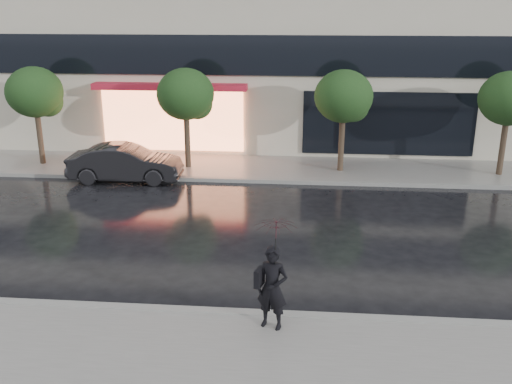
# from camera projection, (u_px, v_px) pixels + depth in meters

# --- Properties ---
(ground) EXTENTS (120.00, 120.00, 0.00)m
(ground) POSITION_uv_depth(u_px,v_px,m) (230.00, 293.00, 13.03)
(ground) COLOR black
(ground) RESTS_ON ground
(sidewalk_near) EXTENTS (60.00, 4.50, 0.12)m
(sidewalk_near) POSITION_uv_depth(u_px,v_px,m) (206.00, 380.00, 9.94)
(sidewalk_near) COLOR slate
(sidewalk_near) RESTS_ON ground
(sidewalk_far) EXTENTS (60.00, 3.50, 0.12)m
(sidewalk_far) POSITION_uv_depth(u_px,v_px,m) (264.00, 168.00, 22.70)
(sidewalk_far) COLOR slate
(sidewalk_far) RESTS_ON ground
(curb_near) EXTENTS (60.00, 0.25, 0.14)m
(curb_near) POSITION_uv_depth(u_px,v_px,m) (224.00, 313.00, 12.06)
(curb_near) COLOR gray
(curb_near) RESTS_ON ground
(curb_far) EXTENTS (60.00, 0.25, 0.14)m
(curb_far) POSITION_uv_depth(u_px,v_px,m) (260.00, 181.00, 21.04)
(curb_far) COLOR gray
(curb_far) RESTS_ON ground
(tree_far_west) EXTENTS (2.20, 2.20, 3.99)m
(tree_far_west) POSITION_uv_depth(u_px,v_px,m) (37.00, 94.00, 22.33)
(tree_far_west) COLOR #33261C
(tree_far_west) RESTS_ON ground
(tree_mid_west) EXTENTS (2.20, 2.20, 3.99)m
(tree_mid_west) POSITION_uv_depth(u_px,v_px,m) (187.00, 96.00, 21.83)
(tree_mid_west) COLOR #33261C
(tree_mid_west) RESTS_ON ground
(tree_mid_east) EXTENTS (2.20, 2.20, 3.99)m
(tree_mid_east) POSITION_uv_depth(u_px,v_px,m) (345.00, 98.00, 21.33)
(tree_mid_east) COLOR #33261C
(tree_mid_east) RESTS_ON ground
(tree_far_east) EXTENTS (2.20, 2.20, 3.99)m
(tree_far_east) POSITION_uv_depth(u_px,v_px,m) (510.00, 100.00, 20.83)
(tree_far_east) COLOR #33261C
(tree_far_east) RESTS_ON ground
(parked_car) EXTENTS (4.19, 1.61, 1.36)m
(parked_car) POSITION_uv_depth(u_px,v_px,m) (125.00, 163.00, 21.08)
(parked_car) COLOR black
(parked_car) RESTS_ON ground
(pedestrian_with_umbrella) EXTENTS (1.03, 1.04, 2.31)m
(pedestrian_with_umbrella) POSITION_uv_depth(u_px,v_px,m) (274.00, 262.00, 11.03)
(pedestrian_with_umbrella) COLOR black
(pedestrian_with_umbrella) RESTS_ON sidewalk_near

